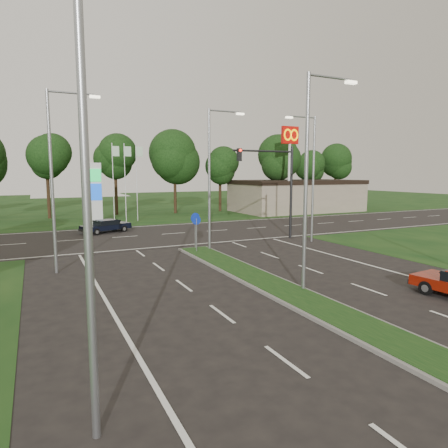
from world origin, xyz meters
name	(u,v)px	position (x,y,z in m)	size (l,w,h in m)	color
ground	(409,351)	(0.00, 0.00, 0.00)	(160.00, 160.00, 0.00)	black
verge_far	(102,206)	(0.00, 55.00, 0.00)	(160.00, 50.00, 0.02)	black
cross_road	(162,234)	(0.00, 24.00, 0.00)	(160.00, 12.00, 0.02)	black
median_kerb	(318,307)	(0.00, 4.00, 0.06)	(2.00, 26.00, 0.12)	slate
commercial_building	(296,196)	(22.00, 36.00, 2.00)	(16.00, 9.00, 4.00)	gray
streetlight_median_near	(310,171)	(1.00, 6.00, 5.08)	(2.53, 0.22, 9.00)	gray
streetlight_median_far	(212,172)	(1.00, 16.00, 5.08)	(2.53, 0.22, 9.00)	gray
streetlight_left_near	(97,169)	(-8.30, 0.00, 5.08)	(2.53, 0.22, 9.00)	gray
streetlight_left_far	(56,172)	(-8.30, 14.00, 5.08)	(2.53, 0.22, 9.00)	gray
streetlight_right_far	(311,172)	(8.80, 16.00, 5.08)	(2.53, 0.22, 9.00)	gray
traffic_signal	(277,178)	(7.19, 18.00, 4.65)	(5.10, 0.42, 7.00)	black
median_signs	(196,224)	(0.00, 16.40, 1.71)	(1.16, 1.76, 2.38)	gray
gas_pylon	(97,192)	(-3.79, 33.05, 3.20)	(5.80, 1.26, 8.00)	silver
mcdonalds_sign	(290,147)	(18.00, 31.97, 7.99)	(2.20, 0.47, 10.40)	silver
treeline_far	(122,157)	(0.10, 39.93, 6.83)	(6.00, 6.00, 9.90)	black
navy_sedan	(106,226)	(-3.97, 26.98, 0.59)	(4.31, 2.97, 1.10)	black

